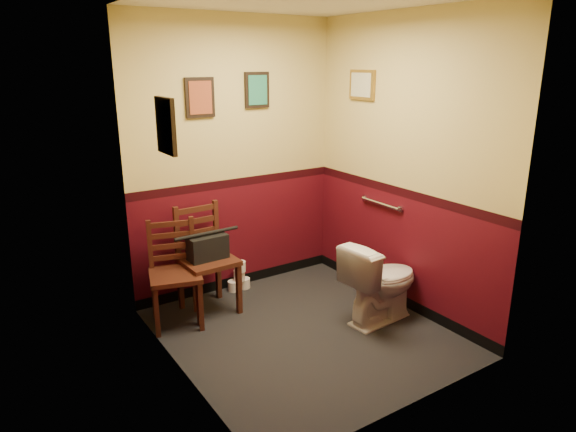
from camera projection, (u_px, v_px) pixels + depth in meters
The scene contains 16 objects.
floor at pixel (304, 333), 4.47m from camera, with size 2.20×2.40×0.00m, color black.
wall_back at pixel (235, 159), 5.04m from camera, with size 2.20×2.70×0.00m, color #470913.
wall_front at pixel (419, 219), 3.11m from camera, with size 2.20×2.70×0.00m, color #470913.
wall_left at pixel (173, 201), 3.50m from camera, with size 2.40×2.70×0.00m, color #470913.
wall_right at pixel (404, 167), 4.65m from camera, with size 2.40×2.70×0.00m, color #470913.
grab_bar at pixel (380, 203), 4.95m from camera, with size 0.05×0.56×0.06m.
framed_print_back_a at pixel (200, 98), 4.66m from camera, with size 0.28×0.04×0.36m.
framed_print_back_b at pixel (257, 90), 4.96m from camera, with size 0.26×0.04×0.34m.
framed_print_left at pixel (166, 126), 3.45m from camera, with size 0.04×0.30×0.38m.
framed_print_right at pixel (362, 85), 4.92m from camera, with size 0.04×0.34×0.28m.
toilet at pixel (381, 282), 4.60m from camera, with size 0.42×0.76×0.74m, color white.
toilet_brush at pixel (391, 306), 4.81m from camera, with size 0.12×0.12×0.42m.
chair_left at pixel (175, 273), 4.53m from camera, with size 0.54×0.54×0.93m.
chair_right at pixel (206, 259), 4.76m from camera, with size 0.49×0.49×1.01m.
handbag at pixel (208, 247), 4.68m from camera, with size 0.36×0.19×0.26m.
tp_stack at pixel (239, 278), 5.27m from camera, with size 0.24×0.15×0.32m.
Camera 1 is at (-2.30, -3.26, 2.26)m, focal length 32.00 mm.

